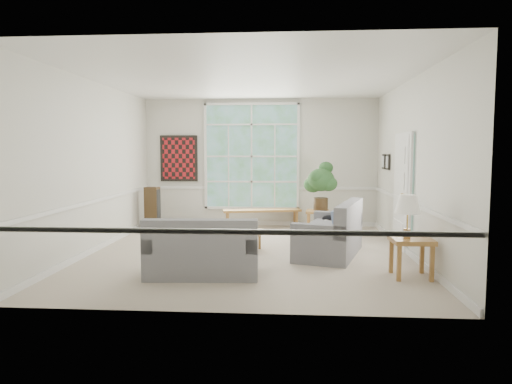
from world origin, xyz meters
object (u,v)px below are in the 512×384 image
end_table (318,221)px  side_table (411,258)px  loveseat_front (203,246)px  loveseat_right (329,228)px  coffee_table (234,240)px

end_table → side_table: side_table is taller
loveseat_front → side_table: 2.95m
loveseat_front → side_table: bearing=-1.6°
loveseat_right → loveseat_front: loveseat_right is taller
loveseat_right → loveseat_front: size_ratio=1.08×
coffee_table → end_table: end_table is taller
coffee_table → end_table: 2.51m
loveseat_right → end_table: loveseat_right is taller
side_table → end_table: bearing=107.4°
coffee_table → side_table: (2.68, -1.54, 0.10)m
loveseat_right → side_table: 1.69m
loveseat_front → end_table: size_ratio=3.22×
loveseat_right → side_table: bearing=-35.4°
end_table → side_table: (1.09, -3.48, 0.04)m
loveseat_front → side_table: loveseat_front is taller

